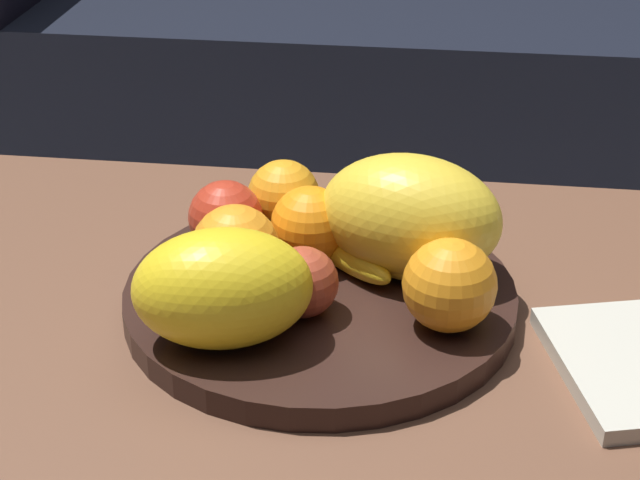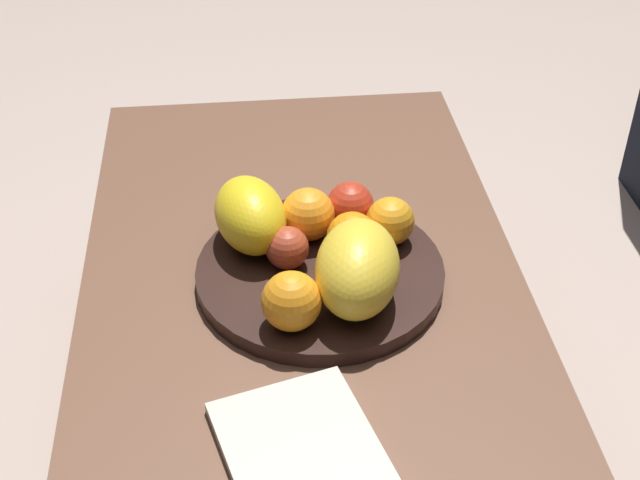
{
  "view_description": "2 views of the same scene",
  "coord_description": "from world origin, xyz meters",
  "px_view_note": "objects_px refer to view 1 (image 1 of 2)",
  "views": [
    {
      "loc": [
        0.07,
        -0.79,
        0.94
      ],
      "look_at": [
        -0.03,
        0.02,
        0.5
      ],
      "focal_mm": 57.26,
      "sensor_mm": 36.0,
      "label": 1
    },
    {
      "loc": [
        0.99,
        -0.08,
        1.28
      ],
      "look_at": [
        -0.03,
        0.02,
        0.5
      ],
      "focal_mm": 50.02,
      "sensor_mm": 36.0,
      "label": 2
    }
  ],
  "objects_px": {
    "melon_smaller_beside": "(410,215)",
    "orange_front": "(450,285)",
    "coffee_table": "(351,363)",
    "orange_left": "(235,249)",
    "banana_bunch": "(355,238)",
    "couch": "(408,32)",
    "fruit_bowl": "(320,298)",
    "orange_right": "(284,196)",
    "apple_front": "(303,282)",
    "melon_large_front": "(223,288)",
    "orange_back": "(310,225)",
    "apple_left": "(226,217)"
  },
  "relations": [
    {
      "from": "fruit_bowl",
      "to": "melon_smaller_beside",
      "type": "xyz_separation_m",
      "value": [
        0.08,
        0.04,
        0.07
      ]
    },
    {
      "from": "fruit_bowl",
      "to": "apple_left",
      "type": "bearing_deg",
      "value": 150.41
    },
    {
      "from": "couch",
      "to": "orange_left",
      "type": "xyz_separation_m",
      "value": [
        -0.1,
        -1.28,
        0.18
      ]
    },
    {
      "from": "couch",
      "to": "orange_back",
      "type": "distance_m",
      "value": 1.23
    },
    {
      "from": "melon_smaller_beside",
      "to": "apple_left",
      "type": "relative_size",
      "value": 2.36
    },
    {
      "from": "coffee_table",
      "to": "couch",
      "type": "relative_size",
      "value": 0.71
    },
    {
      "from": "coffee_table",
      "to": "orange_front",
      "type": "height_order",
      "value": "orange_front"
    },
    {
      "from": "couch",
      "to": "apple_front",
      "type": "bearing_deg",
      "value": -91.18
    },
    {
      "from": "orange_right",
      "to": "banana_bunch",
      "type": "distance_m",
      "value": 0.1
    },
    {
      "from": "melon_large_front",
      "to": "orange_left",
      "type": "relative_size",
      "value": 1.86
    },
    {
      "from": "fruit_bowl",
      "to": "orange_front",
      "type": "xyz_separation_m",
      "value": [
        0.12,
        -0.05,
        0.05
      ]
    },
    {
      "from": "fruit_bowl",
      "to": "melon_smaller_beside",
      "type": "height_order",
      "value": "melon_smaller_beside"
    },
    {
      "from": "melon_large_front",
      "to": "orange_front",
      "type": "xyz_separation_m",
      "value": [
        0.19,
        0.05,
        -0.01
      ]
    },
    {
      "from": "melon_smaller_beside",
      "to": "apple_front",
      "type": "relative_size",
      "value": 2.71
    },
    {
      "from": "orange_right",
      "to": "coffee_table",
      "type": "bearing_deg",
      "value": -58.06
    },
    {
      "from": "melon_large_front",
      "to": "orange_front",
      "type": "relative_size",
      "value": 1.85
    },
    {
      "from": "couch",
      "to": "orange_right",
      "type": "height_order",
      "value": "couch"
    },
    {
      "from": "fruit_bowl",
      "to": "orange_front",
      "type": "height_order",
      "value": "orange_front"
    },
    {
      "from": "orange_left",
      "to": "apple_left",
      "type": "relative_size",
      "value": 1.11
    },
    {
      "from": "orange_right",
      "to": "apple_front",
      "type": "distance_m",
      "value": 0.17
    },
    {
      "from": "fruit_bowl",
      "to": "melon_large_front",
      "type": "height_order",
      "value": "melon_large_front"
    },
    {
      "from": "banana_bunch",
      "to": "couch",
      "type": "bearing_deg",
      "value": 90.45
    },
    {
      "from": "couch",
      "to": "banana_bunch",
      "type": "bearing_deg",
      "value": -89.55
    },
    {
      "from": "couch",
      "to": "orange_left",
      "type": "bearing_deg",
      "value": -94.26
    },
    {
      "from": "fruit_bowl",
      "to": "banana_bunch",
      "type": "height_order",
      "value": "banana_bunch"
    },
    {
      "from": "orange_front",
      "to": "banana_bunch",
      "type": "xyz_separation_m",
      "value": [
        -0.09,
        0.1,
        -0.02
      ]
    },
    {
      "from": "coffee_table",
      "to": "melon_smaller_beside",
      "type": "xyz_separation_m",
      "value": [
        0.05,
        0.07,
        0.13
      ]
    },
    {
      "from": "melon_smaller_beside",
      "to": "orange_front",
      "type": "relative_size",
      "value": 2.11
    },
    {
      "from": "melon_large_front",
      "to": "orange_back",
      "type": "relative_size",
      "value": 1.99
    },
    {
      "from": "orange_left",
      "to": "orange_right",
      "type": "distance_m",
      "value": 0.13
    },
    {
      "from": "apple_front",
      "to": "apple_left",
      "type": "bearing_deg",
      "value": 131.27
    },
    {
      "from": "melon_large_front",
      "to": "banana_bunch",
      "type": "height_order",
      "value": "melon_large_front"
    },
    {
      "from": "coffee_table",
      "to": "orange_left",
      "type": "xyz_separation_m",
      "value": [
        -0.11,
        0.01,
        0.11
      ]
    },
    {
      "from": "melon_large_front",
      "to": "apple_front",
      "type": "relative_size",
      "value": 2.38
    },
    {
      "from": "orange_left",
      "to": "apple_left",
      "type": "bearing_deg",
      "value": 109.48
    },
    {
      "from": "fruit_bowl",
      "to": "orange_right",
      "type": "xyz_separation_m",
      "value": [
        -0.05,
        0.11,
        0.05
      ]
    },
    {
      "from": "apple_front",
      "to": "melon_large_front",
      "type": "bearing_deg",
      "value": -140.1
    },
    {
      "from": "fruit_bowl",
      "to": "orange_left",
      "type": "bearing_deg",
      "value": -172.28
    },
    {
      "from": "couch",
      "to": "apple_left",
      "type": "distance_m",
      "value": 1.23
    },
    {
      "from": "couch",
      "to": "melon_large_front",
      "type": "height_order",
      "value": "couch"
    },
    {
      "from": "orange_front",
      "to": "orange_left",
      "type": "xyz_separation_m",
      "value": [
        -0.2,
        0.04,
        -0.0
      ]
    },
    {
      "from": "coffee_table",
      "to": "melon_large_front",
      "type": "height_order",
      "value": "melon_large_front"
    },
    {
      "from": "melon_large_front",
      "to": "apple_left",
      "type": "distance_m",
      "value": 0.16
    },
    {
      "from": "orange_front",
      "to": "orange_right",
      "type": "distance_m",
      "value": 0.24
    },
    {
      "from": "coffee_table",
      "to": "orange_right",
      "type": "distance_m",
      "value": 0.19
    },
    {
      "from": "melon_large_front",
      "to": "orange_back",
      "type": "xyz_separation_m",
      "value": [
        0.05,
        0.15,
        -0.01
      ]
    },
    {
      "from": "fruit_bowl",
      "to": "melon_large_front",
      "type": "relative_size",
      "value": 2.41
    },
    {
      "from": "fruit_bowl",
      "to": "apple_left",
      "type": "distance_m",
      "value": 0.13
    },
    {
      "from": "melon_smaller_beside",
      "to": "apple_left",
      "type": "height_order",
      "value": "melon_smaller_beside"
    },
    {
      "from": "orange_front",
      "to": "orange_back",
      "type": "relative_size",
      "value": 1.08
    }
  ]
}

